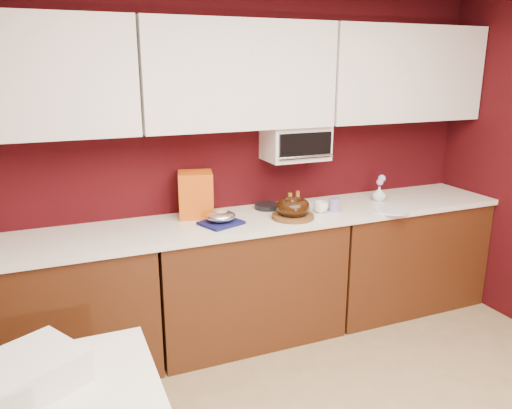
{
  "coord_description": "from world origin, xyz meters",
  "views": [
    {
      "loc": [
        -1.2,
        -1.11,
        1.91
      ],
      "look_at": [
        0.03,
        1.84,
        1.02
      ],
      "focal_mm": 35.0,
      "sensor_mm": 36.0,
      "label": 1
    }
  ],
  "objects": [
    {
      "name": "wall_back",
      "position": [
        0.0,
        2.25,
        1.25
      ],
      "size": [
        4.0,
        0.02,
        2.5
      ],
      "primitive_type": "cube",
      "color": "#36070A",
      "rests_on": "floor"
    },
    {
      "name": "base_cabinet_left",
      "position": [
        -1.33,
        1.94,
        0.43
      ],
      "size": [
        1.31,
        0.58,
        0.86
      ],
      "primitive_type": "cube",
      "color": "#43200D",
      "rests_on": "floor"
    },
    {
      "name": "base_cabinet_center",
      "position": [
        0.0,
        1.94,
        0.43
      ],
      "size": [
        1.31,
        0.58,
        0.86
      ],
      "primitive_type": "cube",
      "color": "#43200D",
      "rests_on": "floor"
    },
    {
      "name": "base_cabinet_right",
      "position": [
        1.33,
        1.94,
        0.43
      ],
      "size": [
        1.31,
        0.58,
        0.86
      ],
      "primitive_type": "cube",
      "color": "#43200D",
      "rests_on": "floor"
    },
    {
      "name": "countertop",
      "position": [
        0.0,
        1.94,
        0.88
      ],
      "size": [
        4.0,
        0.62,
        0.04
      ],
      "primitive_type": "cube",
      "color": "white",
      "rests_on": "base_cabinet_center"
    },
    {
      "name": "upper_cabinet_left",
      "position": [
        -1.33,
        2.08,
        1.85
      ],
      "size": [
        1.31,
        0.33,
        0.7
      ],
      "primitive_type": "cube",
      "color": "white",
      "rests_on": "wall_back"
    },
    {
      "name": "upper_cabinet_center",
      "position": [
        0.0,
        2.08,
        1.85
      ],
      "size": [
        1.31,
        0.33,
        0.7
      ],
      "primitive_type": "cube",
      "color": "white",
      "rests_on": "wall_back"
    },
    {
      "name": "upper_cabinet_right",
      "position": [
        1.33,
        2.08,
        1.85
      ],
      "size": [
        1.31,
        0.33,
        0.7
      ],
      "primitive_type": "cube",
      "color": "white",
      "rests_on": "wall_back"
    },
    {
      "name": "toaster_oven",
      "position": [
        0.45,
        2.1,
        1.38
      ],
      "size": [
        0.45,
        0.3,
        0.25
      ],
      "primitive_type": "cube",
      "color": "white",
      "rests_on": "upper_cabinet_center"
    },
    {
      "name": "toaster_oven_door",
      "position": [
        0.45,
        1.94,
        1.38
      ],
      "size": [
        0.4,
        0.02,
        0.18
      ],
      "primitive_type": "cube",
      "color": "black",
      "rests_on": "toaster_oven"
    },
    {
      "name": "toaster_oven_handle",
      "position": [
        0.45,
        1.93,
        1.3
      ],
      "size": [
        0.42,
        0.02,
        0.02
      ],
      "primitive_type": "cylinder",
      "rotation": [
        0.0,
        1.57,
        0.0
      ],
      "color": "silver",
      "rests_on": "toaster_oven"
    },
    {
      "name": "cake_base",
      "position": [
        0.3,
        1.82,
        0.91
      ],
      "size": [
        0.32,
        0.32,
        0.03
      ],
      "primitive_type": "cylinder",
      "rotation": [
        0.0,
        0.0,
        -0.09
      ],
      "color": "brown",
      "rests_on": "countertop"
    },
    {
      "name": "bundt_cake",
      "position": [
        0.3,
        1.82,
        0.98
      ],
      "size": [
        0.27,
        0.27,
        0.09
      ],
      "primitive_type": "torus",
      "rotation": [
        0.0,
        0.0,
        -0.17
      ],
      "color": "black",
      "rests_on": "cake_base"
    },
    {
      "name": "navy_towel",
      "position": [
        -0.21,
        1.87,
        0.91
      ],
      "size": [
        0.31,
        0.29,
        0.02
      ],
      "primitive_type": "cube",
      "rotation": [
        0.0,
        0.0,
        0.36
      ],
      "color": "#121446",
      "rests_on": "countertop"
    },
    {
      "name": "foil_ham_nest",
      "position": [
        -0.21,
        1.87,
        0.96
      ],
      "size": [
        0.24,
        0.22,
        0.07
      ],
      "primitive_type": "ellipsoid",
      "rotation": [
        0.0,
        0.0,
        0.32
      ],
      "color": "white",
      "rests_on": "navy_towel"
    },
    {
      "name": "roasted_ham",
      "position": [
        -0.21,
        1.87,
        0.98
      ],
      "size": [
        0.1,
        0.09,
        0.06
      ],
      "primitive_type": "ellipsoid",
      "rotation": [
        0.0,
        0.0,
        0.24
      ],
      "color": "tan",
      "rests_on": "foil_ham_nest"
    },
    {
      "name": "pandoro_box",
      "position": [
        -0.3,
        2.12,
        1.06
      ],
      "size": [
        0.27,
        0.26,
        0.32
      ],
      "primitive_type": "cube",
      "rotation": [
        0.0,
        0.0,
        -0.24
      ],
      "color": "#AE2F0B",
      "rests_on": "countertop"
    },
    {
      "name": "dark_pan",
      "position": [
        0.23,
        2.1,
        0.92
      ],
      "size": [
        0.24,
        0.24,
        0.03
      ],
      "primitive_type": "cylinder",
      "rotation": [
        0.0,
        0.0,
        -0.32
      ],
      "color": "black",
      "rests_on": "countertop"
    },
    {
      "name": "coffee_mug",
      "position": [
        0.54,
        1.86,
        0.95
      ],
      "size": [
        0.11,
        0.11,
        0.1
      ],
      "primitive_type": "imported",
      "rotation": [
        0.0,
        0.0,
        0.27
      ],
      "color": "white",
      "rests_on": "countertop"
    },
    {
      "name": "blue_jar",
      "position": [
        0.65,
        1.86,
        0.95
      ],
      "size": [
        0.09,
        0.09,
        0.1
      ],
      "primitive_type": "cylinder",
      "rotation": [
        0.0,
        0.0,
        -0.18
      ],
      "color": "navy",
      "rests_on": "countertop"
    },
    {
      "name": "flower_vase",
      "position": [
        1.12,
        1.97,
        0.96
      ],
      "size": [
        0.1,
        0.1,
        0.13
      ],
      "primitive_type": "imported",
      "rotation": [
        0.0,
        0.0,
        -0.22
      ],
      "color": "silver",
      "rests_on": "countertop"
    },
    {
      "name": "flower_pink",
      "position": [
        1.12,
        1.97,
        1.05
      ],
      "size": [
        0.05,
        0.05,
        0.05
      ],
      "primitive_type": "sphere",
      "color": "pink",
      "rests_on": "flower_vase"
    },
    {
      "name": "flower_blue",
      "position": [
        1.15,
        1.99,
        1.07
      ],
      "size": [
        0.06,
        0.06,
        0.06
      ],
      "primitive_type": "sphere",
      "color": "#98AEF3",
      "rests_on": "flower_vase"
    },
    {
      "name": "china_plate",
      "position": [
        1.03,
        1.69,
        0.91
      ],
      "size": [
        0.32,
        0.32,
        0.01
      ],
      "primitive_type": "cylinder",
      "rotation": [
        0.0,
        0.0,
        0.35
      ],
      "color": "white",
      "rests_on": "countertop"
    },
    {
      "name": "amber_bottle",
      "position": [
        0.42,
        2.12,
        0.95
      ],
      "size": [
        0.04,
        0.04,
        0.1
      ],
      "primitive_type": "cylinder",
      "rotation": [
        0.0,
        0.0,
        -0.23
      ],
      "color": "#8D6319",
      "rests_on": "countertop"
    },
    {
      "name": "newspaper_stack",
      "position": [
        -1.37,
        0.7,
        0.81
      ],
      "size": [
        0.47,
        0.44,
        0.13
      ],
      "primitive_type": "cube",
      "rotation": [
        0.0,
        0.0,
        0.51
      ],
      "color": "silver",
      "rests_on": "dining_table"
    },
    {
      "name": "amber_bottle_tall",
      "position": [
        0.49,
        2.13,
        0.95
      ],
      "size": [
        0.04,
        0.04,
        0.1
      ],
      "primitive_type": "cylinder",
      "rotation": [
        0.0,
        0.0,
        0.28
      ],
      "color": "brown",
      "rests_on": "countertop"
    }
  ]
}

